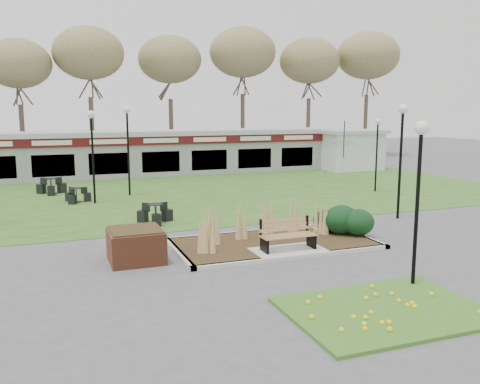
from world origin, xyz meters
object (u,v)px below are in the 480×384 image
object	(u,v)px
park_bench	(287,234)
lamp_post_mid_left	(92,136)
bistro_set_c	(155,217)
lamp_post_near_left	(419,167)
lamp_post_far_right	(377,139)
bistro_set_a	(77,197)
service_hut	(349,149)
brick_planter	(136,245)
lamp_post_mid_right	(128,131)
patio_umbrella	(343,155)
food_pavilion	(156,152)
bistro_set_b	(51,189)
lamp_post_near_right	(402,136)

from	to	relation	value
park_bench	lamp_post_mid_left	bearing A→B (deg)	114.54
bistro_set_c	park_bench	bearing A→B (deg)	-61.40
lamp_post_near_left	lamp_post_mid_left	size ratio (longest dim) A/B	0.95
lamp_post_far_right	bistro_set_a	bearing A→B (deg)	171.52
service_hut	lamp_post_near_left	world-z (taller)	lamp_post_near_left
bistro_set_a	lamp_post_mid_left	bearing A→B (deg)	-38.06
brick_planter	lamp_post_mid_right	world-z (taller)	lamp_post_mid_right
bistro_set_a	bistro_set_c	bearing A→B (deg)	-65.30
service_hut	patio_umbrella	bearing A→B (deg)	-125.90
lamp_post_mid_right	service_hut	bearing A→B (deg)	19.13
food_pavilion	lamp_post_mid_left	size ratio (longest dim) A/B	5.81
lamp_post_far_right	bistro_set_b	distance (m)	16.93
lamp_post_near_right	bistro_set_b	bearing A→B (deg)	139.40
patio_umbrella	brick_planter	bearing A→B (deg)	-139.96
brick_planter	lamp_post_near_left	bearing A→B (deg)	-36.85
food_pavilion	lamp_post_near_left	size ratio (longest dim) A/B	6.10
bistro_set_a	bistro_set_b	distance (m)	3.09
lamp_post_mid_right	bistro_set_b	bearing A→B (deg)	153.65
service_hut	lamp_post_mid_right	distance (m)	17.46
lamp_post_far_right	patio_umbrella	bearing A→B (deg)	82.69
bistro_set_b	lamp_post_near_right	bearing A→B (deg)	-40.60
service_hut	bistro_set_a	bearing A→B (deg)	-160.38
park_bench	patio_umbrella	size ratio (longest dim) A/B	0.68
bistro_set_a	food_pavilion	bearing A→B (deg)	57.78
lamp_post_near_left	service_hut	bearing A→B (deg)	61.04
lamp_post_near_right	lamp_post_far_right	size ratio (longest dim) A/B	1.18
bistro_set_c	lamp_post_mid_left	bearing A→B (deg)	109.87
lamp_post_far_right	lamp_post_near_right	bearing A→B (deg)	-117.82
park_bench	lamp_post_near_right	bearing A→B (deg)	24.65
bistro_set_c	service_hut	bearing A→B (deg)	36.99
lamp_post_far_right	patio_umbrella	size ratio (longest dim) A/B	1.52
lamp_post_mid_right	lamp_post_far_right	bearing A→B (deg)	-15.06
food_pavilion	bistro_set_a	world-z (taller)	food_pavilion
lamp_post_near_right	patio_umbrella	xyz separation A→B (m)	(3.62, 9.88, -1.68)
park_bench	lamp_post_near_left	world-z (taller)	lamp_post_near_left
lamp_post_mid_left	lamp_post_far_right	world-z (taller)	lamp_post_mid_left
service_hut	lamp_post_far_right	bearing A→B (deg)	-114.68
lamp_post_near_left	bistro_set_c	bearing A→B (deg)	116.42
bistro_set_a	bistro_set_b	bearing A→B (deg)	110.23
lamp_post_mid_left	park_bench	bearing A→B (deg)	-65.46
lamp_post_far_right	bistro_set_c	world-z (taller)	lamp_post_far_right
lamp_post_near_left	park_bench	bearing A→B (deg)	113.16
lamp_post_mid_right	patio_umbrella	world-z (taller)	lamp_post_mid_right
lamp_post_near_right	bistro_set_c	world-z (taller)	lamp_post_near_right
lamp_post_near_right	bistro_set_b	distance (m)	17.17
lamp_post_mid_right	bistro_set_c	world-z (taller)	lamp_post_mid_right
service_hut	bistro_set_b	world-z (taller)	service_hut
lamp_post_near_left	lamp_post_near_right	xyz separation A→B (m)	(4.66, 6.62, 0.33)
lamp_post_near_right	lamp_post_mid_right	size ratio (longest dim) A/B	1.01
service_hut	bistro_set_c	xyz separation A→B (m)	(-16.43, -12.38, -1.19)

